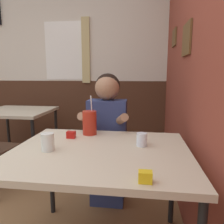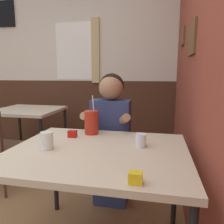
# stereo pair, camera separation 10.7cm
# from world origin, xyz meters

# --- Properties ---
(brick_wall_right) EXTENTS (0.08, 4.48, 2.70)m
(brick_wall_right) POSITION_xyz_m (1.46, 1.24, 1.35)
(brick_wall_right) COLOR brown
(brick_wall_right) RESTS_ON ground_plane
(back_wall) EXTENTS (5.87, 0.09, 2.70)m
(back_wall) POSITION_xyz_m (-0.01, 2.51, 1.36)
(back_wall) COLOR beige
(back_wall) RESTS_ON ground_plane
(main_table) EXTENTS (1.10, 0.89, 0.75)m
(main_table) POSITION_xyz_m (0.82, 0.43, 0.69)
(main_table) COLOR beige
(main_table) RESTS_ON ground_plane
(background_table) EXTENTS (0.83, 0.76, 0.75)m
(background_table) POSITION_xyz_m (-0.51, 1.75, 0.67)
(background_table) COLOR beige
(background_table) RESTS_ON ground_plane
(person_seated) EXTENTS (0.42, 0.41, 1.21)m
(person_seated) POSITION_xyz_m (0.77, 1.05, 0.65)
(person_seated) COLOR navy
(person_seated) RESTS_ON ground_plane
(cocktail_pitcher) EXTENTS (0.11, 0.11, 0.30)m
(cocktail_pitcher) POSITION_xyz_m (0.68, 0.76, 0.84)
(cocktail_pitcher) COLOR #B22819
(cocktail_pitcher) RESTS_ON main_table
(glass_near_pitcher) EXTENTS (0.07, 0.07, 0.09)m
(glass_near_pitcher) POSITION_xyz_m (1.08, 0.54, 0.79)
(glass_near_pitcher) COLOR silver
(glass_near_pitcher) RESTS_ON main_table
(glass_center) EXTENTS (0.08, 0.08, 0.11)m
(glass_center) POSITION_xyz_m (0.51, 0.37, 0.80)
(glass_center) COLOR silver
(glass_center) RESTS_ON main_table
(condiment_ketchup) EXTENTS (0.06, 0.04, 0.05)m
(condiment_ketchup) POSITION_xyz_m (0.57, 0.64, 0.77)
(condiment_ketchup) COLOR #B7140F
(condiment_ketchup) RESTS_ON main_table
(condiment_mustard) EXTENTS (0.06, 0.04, 0.05)m
(condiment_mustard) POSITION_xyz_m (1.09, 0.05, 0.77)
(condiment_mustard) COLOR yellow
(condiment_mustard) RESTS_ON main_table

